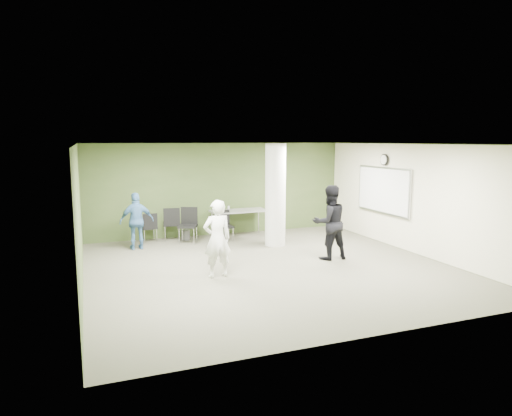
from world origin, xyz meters
name	(u,v)px	position (x,y,z in m)	size (l,w,h in m)	color
floor	(269,267)	(0.00, 0.00, 0.00)	(8.00, 8.00, 0.00)	#525041
ceiling	(270,144)	(0.00, 0.00, 2.80)	(8.00, 8.00, 0.00)	white
wall_back	(220,189)	(0.00, 4.00, 1.40)	(8.00, 0.02, 2.80)	#3B5126
wall_left	(79,217)	(-4.00, 0.00, 1.40)	(0.02, 8.00, 2.80)	#3B5126
wall_right_cream	(414,199)	(4.00, 0.00, 1.40)	(0.02, 8.00, 2.80)	beige
column	(275,195)	(1.00, 2.00, 1.40)	(0.56, 0.56, 2.80)	silver
whiteboard	(383,190)	(3.92, 1.20, 1.50)	(0.05, 2.30, 1.30)	silver
wall_clock	(384,160)	(3.92, 1.20, 2.35)	(0.06, 0.32, 0.32)	black
folding_table	(238,212)	(0.41, 3.47, 0.75)	(1.69, 0.76, 1.05)	gray
wastebasket	(186,235)	(-1.19, 3.51, 0.15)	(0.25, 0.25, 0.29)	#4C4C4C
chair_back_left	(150,225)	(-2.21, 3.57, 0.49)	(0.45, 0.45, 0.85)	black
chair_back_right	(172,221)	(-1.57, 3.56, 0.57)	(0.56, 0.56, 0.97)	black
chair_table_left	(188,222)	(-1.17, 3.17, 0.59)	(0.66, 0.66, 1.00)	black
chair_table_right	(224,223)	(-0.18, 3.00, 0.52)	(0.46, 0.46, 0.89)	black
woman_white	(217,239)	(-1.32, -0.32, 0.83)	(0.61, 0.40, 1.66)	white
man_black	(329,222)	(1.65, 0.17, 0.91)	(0.88, 0.69, 1.81)	black
man_blue	(137,221)	(-2.62, 2.85, 0.76)	(0.89, 0.37, 1.52)	#3E699A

